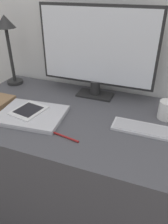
# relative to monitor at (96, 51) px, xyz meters

# --- Properties ---
(wall_back) EXTENTS (3.60, 0.05, 2.40)m
(wall_back) POSITION_rel_monitor_xyz_m (0.02, 0.14, 0.22)
(wall_back) COLOR silver
(wall_back) RESTS_ON ground_plane
(desk) EXTENTS (1.33, 0.69, 0.72)m
(desk) POSITION_rel_monitor_xyz_m (0.02, -0.24, -0.62)
(desk) COLOR #4C4C51
(desk) RESTS_ON ground_plane
(monitor) EXTENTS (0.65, 0.11, 0.49)m
(monitor) POSITION_rel_monitor_xyz_m (0.00, 0.00, 0.00)
(monitor) COLOR #262626
(monitor) RESTS_ON desk
(keyboard) EXTENTS (0.26, 0.10, 0.01)m
(keyboard) POSITION_rel_monitor_xyz_m (0.31, -0.26, -0.26)
(keyboard) COLOR silver
(keyboard) RESTS_ON desk
(laptop) EXTENTS (0.34, 0.27, 0.02)m
(laptop) POSITION_rel_monitor_xyz_m (-0.22, -0.34, -0.25)
(laptop) COLOR #BCBCC1
(laptop) RESTS_ON desk
(ereader) EXTENTS (0.16, 0.18, 0.01)m
(ereader) POSITION_rel_monitor_xyz_m (-0.24, -0.33, -0.24)
(ereader) COLOR white
(ereader) RESTS_ON laptop
(desk_lamp) EXTENTS (0.12, 0.12, 0.42)m
(desk_lamp) POSITION_rel_monitor_xyz_m (-0.56, -0.02, 0.04)
(desk_lamp) COLOR #282828
(desk_lamp) RESTS_ON desk
(coffee_mug) EXTENTS (0.12, 0.08, 0.09)m
(coffee_mug) POSITION_rel_monitor_xyz_m (0.41, -0.11, -0.22)
(coffee_mug) COLOR white
(coffee_mug) RESTS_ON desk
(pen) EXTENTS (0.13, 0.03, 0.01)m
(pen) POSITION_rel_monitor_xyz_m (0.01, -0.44, -0.26)
(pen) COLOR maroon
(pen) RESTS_ON desk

